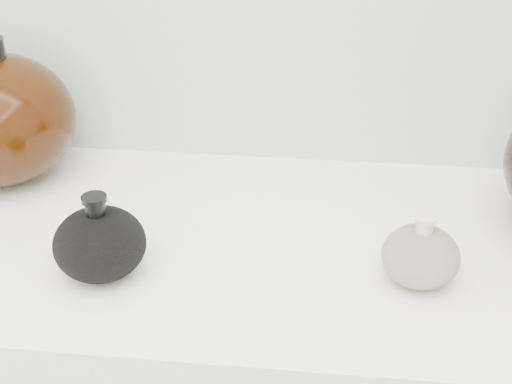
# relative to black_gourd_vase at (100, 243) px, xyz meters

# --- Properties ---
(room) EXTENTS (3.04, 2.42, 2.64)m
(room) POSITION_rel_black_gourd_vase_xyz_m (0.19, -0.58, 0.35)
(room) COLOR slate
(room) RESTS_ON ground
(black_gourd_vase) EXTENTS (0.13, 0.13, 0.12)m
(black_gourd_vase) POSITION_rel_black_gourd_vase_xyz_m (0.00, 0.00, 0.00)
(black_gourd_vase) COLOR black
(black_gourd_vase) RESTS_ON display_counter
(cream_gourd_vase) EXTENTS (0.12, 0.12, 0.10)m
(cream_gourd_vase) POSITION_rel_black_gourd_vase_xyz_m (0.40, 0.03, -0.01)
(cream_gourd_vase) COLOR beige
(cream_gourd_vase) RESTS_ON display_counter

